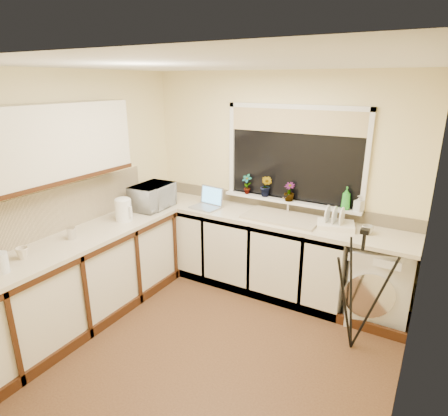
# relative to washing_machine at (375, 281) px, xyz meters

# --- Properties ---
(floor) EXTENTS (3.20, 3.20, 0.00)m
(floor) POSITION_rel_washing_machine_xyz_m (-1.22, -1.23, -0.40)
(floor) COLOR brown
(floor) RESTS_ON ground
(ceiling) EXTENTS (3.20, 3.20, 0.00)m
(ceiling) POSITION_rel_washing_machine_xyz_m (-1.22, -1.23, 2.05)
(ceiling) COLOR white
(ceiling) RESTS_ON ground
(wall_back) EXTENTS (3.20, 0.00, 3.20)m
(wall_back) POSITION_rel_washing_machine_xyz_m (-1.22, 0.27, 0.82)
(wall_back) COLOR beige
(wall_back) RESTS_ON ground
(wall_front) EXTENTS (3.20, 0.00, 3.20)m
(wall_front) POSITION_rel_washing_machine_xyz_m (-1.22, -2.73, 0.82)
(wall_front) COLOR beige
(wall_front) RESTS_ON ground
(wall_left) EXTENTS (0.00, 3.00, 3.00)m
(wall_left) POSITION_rel_washing_machine_xyz_m (-2.82, -1.23, 0.82)
(wall_left) COLOR beige
(wall_left) RESTS_ON ground
(wall_right) EXTENTS (0.00, 3.00, 3.00)m
(wall_right) POSITION_rel_washing_machine_xyz_m (0.38, -1.23, 0.82)
(wall_right) COLOR beige
(wall_right) RESTS_ON ground
(base_cabinet_back) EXTENTS (2.55, 0.60, 0.86)m
(base_cabinet_back) POSITION_rel_washing_machine_xyz_m (-1.55, -0.03, 0.03)
(base_cabinet_back) COLOR silver
(base_cabinet_back) RESTS_ON floor
(base_cabinet_left) EXTENTS (0.54, 2.40, 0.86)m
(base_cabinet_left) POSITION_rel_washing_machine_xyz_m (-2.52, -1.53, 0.03)
(base_cabinet_left) COLOR silver
(base_cabinet_left) RESTS_ON floor
(worktop_back) EXTENTS (3.20, 0.60, 0.04)m
(worktop_back) POSITION_rel_washing_machine_xyz_m (-1.22, -0.03, 0.48)
(worktop_back) COLOR beige
(worktop_back) RESTS_ON base_cabinet_back
(worktop_left) EXTENTS (0.60, 2.40, 0.04)m
(worktop_left) POSITION_rel_washing_machine_xyz_m (-2.52, -1.53, 0.48)
(worktop_left) COLOR beige
(worktop_left) RESTS_ON base_cabinet_left
(upper_cabinet) EXTENTS (0.28, 1.90, 0.70)m
(upper_cabinet) POSITION_rel_washing_machine_xyz_m (-2.66, -1.68, 1.40)
(upper_cabinet) COLOR silver
(upper_cabinet) RESTS_ON wall_left
(splashback_left) EXTENTS (0.02, 2.40, 0.45)m
(splashback_left) POSITION_rel_washing_machine_xyz_m (-2.81, -1.53, 0.72)
(splashback_left) COLOR beige
(splashback_left) RESTS_ON wall_left
(splashback_back) EXTENTS (3.20, 0.02, 0.14)m
(splashback_back) POSITION_rel_washing_machine_xyz_m (-1.22, 0.26, 0.57)
(splashback_back) COLOR beige
(splashback_back) RESTS_ON wall_back
(window_glass) EXTENTS (1.50, 0.02, 1.00)m
(window_glass) POSITION_rel_washing_machine_xyz_m (-1.02, 0.25, 1.15)
(window_glass) COLOR black
(window_glass) RESTS_ON wall_back
(window_blind) EXTENTS (1.50, 0.02, 0.25)m
(window_blind) POSITION_rel_washing_machine_xyz_m (-1.02, 0.23, 1.52)
(window_blind) COLOR tan
(window_blind) RESTS_ON wall_back
(windowsill) EXTENTS (1.60, 0.14, 0.03)m
(windowsill) POSITION_rel_washing_machine_xyz_m (-1.02, 0.20, 0.63)
(windowsill) COLOR white
(windowsill) RESTS_ON wall_back
(sink) EXTENTS (0.82, 0.46, 0.03)m
(sink) POSITION_rel_washing_machine_xyz_m (-1.02, -0.03, 0.51)
(sink) COLOR tan
(sink) RESTS_ON worktop_back
(faucet) EXTENTS (0.03, 0.03, 0.24)m
(faucet) POSITION_rel_washing_machine_xyz_m (-1.02, 0.15, 0.62)
(faucet) COLOR silver
(faucet) RESTS_ON worktop_back
(washing_machine) EXTENTS (0.71, 0.69, 0.81)m
(washing_machine) POSITION_rel_washing_machine_xyz_m (0.00, 0.00, 0.00)
(washing_machine) COLOR silver
(washing_machine) RESTS_ON floor
(laptop) EXTENTS (0.35, 0.31, 0.24)m
(laptop) POSITION_rel_washing_machine_xyz_m (-1.94, -0.09, 0.56)
(laptop) COLOR #98989F
(laptop) RESTS_ON worktop_back
(kettle) EXTENTS (0.18, 0.18, 0.23)m
(kettle) POSITION_rel_washing_machine_xyz_m (-2.48, -0.94, 0.61)
(kettle) COLOR white
(kettle) RESTS_ON worktop_left
(dish_rack) EXTENTS (0.43, 0.36, 0.06)m
(dish_rack) POSITION_rel_washing_machine_xyz_m (-0.44, -0.01, 0.52)
(dish_rack) COLOR white
(dish_rack) RESTS_ON worktop_back
(tripod) EXTENTS (0.59, 0.59, 1.17)m
(tripod) POSITION_rel_washing_machine_xyz_m (-0.06, -0.62, 0.18)
(tripod) COLOR black
(tripod) RESTS_ON floor
(glass_jug) EXTENTS (0.11, 0.11, 0.16)m
(glass_jug) POSITION_rel_washing_machine_xyz_m (-2.47, -2.30, 0.58)
(glass_jug) COLOR white
(glass_jug) RESTS_ON worktop_left
(steel_jar) EXTENTS (0.08, 0.08, 0.11)m
(steel_jar) POSITION_rel_washing_machine_xyz_m (-2.55, -1.56, 0.55)
(steel_jar) COLOR silver
(steel_jar) RESTS_ON worktop_left
(microwave) EXTENTS (0.37, 0.53, 0.28)m
(microwave) POSITION_rel_washing_machine_xyz_m (-2.49, -0.44, 0.64)
(microwave) COLOR silver
(microwave) RESTS_ON worktop_left
(plant_a) EXTENTS (0.14, 0.10, 0.24)m
(plant_a) POSITION_rel_washing_machine_xyz_m (-1.57, 0.19, 0.77)
(plant_a) COLOR #999999
(plant_a) RESTS_ON windowsill
(plant_b) EXTENTS (0.16, 0.14, 0.25)m
(plant_b) POSITION_rel_washing_machine_xyz_m (-1.32, 0.19, 0.77)
(plant_b) COLOR #999999
(plant_b) RESTS_ON windowsill
(plant_c) EXTENTS (0.12, 0.12, 0.21)m
(plant_c) POSITION_rel_washing_machine_xyz_m (-1.03, 0.17, 0.75)
(plant_c) COLOR #999999
(plant_c) RESTS_ON windowsill
(soap_bottle_green) EXTENTS (0.12, 0.12, 0.24)m
(soap_bottle_green) POSITION_rel_washing_machine_xyz_m (-0.41, 0.18, 0.77)
(soap_bottle_green) COLOR green
(soap_bottle_green) RESTS_ON windowsill
(soap_bottle_clear) EXTENTS (0.10, 0.10, 0.17)m
(soap_bottle_clear) POSITION_rel_washing_machine_xyz_m (-0.28, 0.19, 0.73)
(soap_bottle_clear) COLOR #999999
(soap_bottle_clear) RESTS_ON windowsill
(cup_back) EXTENTS (0.13, 0.13, 0.09)m
(cup_back) POSITION_rel_washing_machine_xyz_m (-0.13, -0.03, 0.54)
(cup_back) COLOR beige
(cup_back) RESTS_ON worktop_back
(cup_left) EXTENTS (0.13, 0.13, 0.10)m
(cup_left) POSITION_rel_washing_machine_xyz_m (-2.56, -2.06, 0.54)
(cup_left) COLOR beige
(cup_left) RESTS_ON worktop_left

